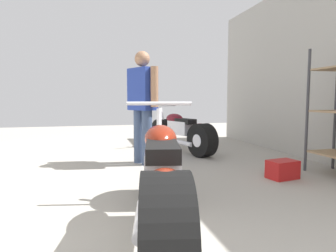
{
  "coord_description": "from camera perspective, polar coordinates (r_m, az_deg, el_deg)",
  "views": [
    {
      "loc": [
        -0.67,
        0.06,
        1.02
      ],
      "look_at": [
        0.24,
        3.5,
        0.69
      ],
      "focal_mm": 30.9,
      "sensor_mm": 36.0,
      "label": 1
    }
  ],
  "objects": [
    {
      "name": "motorcycle_maroon_cruiser",
      "position": [
        2.21,
        -1.3,
        -10.81
      ],
      "size": [
        0.79,
        2.14,
        1.0
      ],
      "color": "black",
      "rests_on": "ground_plane"
    },
    {
      "name": "ground_plane",
      "position": [
        3.59,
        -3.52,
        -11.23
      ],
      "size": [
        16.54,
        16.54,
        0.0
      ],
      "primitive_type": "plane",
      "color": "#9E998E"
    },
    {
      "name": "red_toolbox",
      "position": [
        4.05,
        21.66,
        -7.96
      ],
      "size": [
        0.4,
        0.3,
        0.24
      ],
      "primitive_type": "cube",
      "rotation": [
        0.0,
        0.0,
        0.16
      ],
      "color": "#B21919",
      "rests_on": "ground_plane"
    },
    {
      "name": "motorcycle_black_naked",
      "position": [
        5.67,
        2.62,
        -1.34
      ],
      "size": [
        0.89,
        1.93,
        0.91
      ],
      "color": "black",
      "rests_on": "ground_plane"
    },
    {
      "name": "mechanic_in_blue",
      "position": [
        4.56,
        -5.04,
        4.97
      ],
      "size": [
        0.44,
        0.68,
        1.77
      ],
      "color": "#384766",
      "rests_on": "ground_plane"
    }
  ]
}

